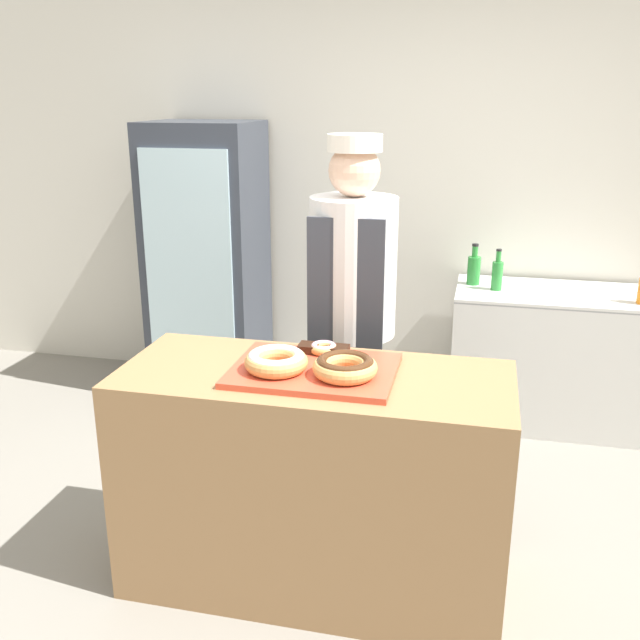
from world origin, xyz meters
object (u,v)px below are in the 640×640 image
at_px(donut_chocolate_glaze, 345,366).
at_px(bottle_green_b, 497,274).
at_px(chest_freezer, 546,356).
at_px(baker_person, 352,318).
at_px(serving_tray, 314,370).
at_px(donut_mini_center, 324,348).
at_px(beverage_fridge, 207,262).
at_px(brownie_back_right, 339,350).
at_px(donut_light_glaze, 276,360).
at_px(bottle_green, 474,269).
at_px(brownie_back_left, 309,348).

xyz_separation_m(donut_chocolate_glaze, bottle_green_b, (0.55, 1.79, -0.06)).
height_order(chest_freezer, bottle_green_b, bottle_green_b).
bearing_deg(baker_person, serving_tray, -91.73).
height_order(donut_mini_center, bottle_green_b, bottle_green_b).
bearing_deg(beverage_fridge, donut_chocolate_glaze, -55.36).
height_order(donut_chocolate_glaze, chest_freezer, donut_chocolate_glaze).
bearing_deg(bottle_green_b, brownie_back_right, -111.51).
xyz_separation_m(serving_tray, chest_freezer, (1.00, 1.77, -0.51)).
relative_size(donut_light_glaze, bottle_green, 0.96).
xyz_separation_m(donut_chocolate_glaze, baker_person, (-0.11, 0.73, -0.05)).
xyz_separation_m(donut_chocolate_glaze, beverage_fridge, (-1.26, 1.82, -0.09)).
distance_m(brownie_back_left, baker_person, 0.51).
bearing_deg(bottle_green, brownie_back_right, -106.12).
relative_size(donut_mini_center, brownie_back_right, 1.45).
height_order(serving_tray, bottle_green_b, bottle_green_b).
height_order(chest_freezer, bottle_green, bottle_green).
bearing_deg(beverage_fridge, donut_light_glaze, -61.27).
height_order(brownie_back_right, bottle_green, bottle_green).
distance_m(donut_chocolate_glaze, brownie_back_right, 0.23).
bearing_deg(donut_mini_center, bottle_green_b, 66.59).
distance_m(baker_person, bottle_green_b, 1.25).
distance_m(serving_tray, bottle_green_b, 1.86).
distance_m(bottle_green, bottle_green_b, 0.17).
relative_size(beverage_fridge, bottle_green_b, 7.20).
relative_size(baker_person, chest_freezer, 1.59).
relative_size(bottle_green, bottle_green_b, 1.02).
bearing_deg(brownie_back_right, bottle_green, 73.88).
xyz_separation_m(beverage_fridge, bottle_green, (1.67, 0.07, 0.03)).
relative_size(donut_chocolate_glaze, beverage_fridge, 0.14).
distance_m(brownie_back_right, chest_freezer, 1.94).
bearing_deg(donut_chocolate_glaze, donut_light_glaze, 180.00).
relative_size(brownie_back_left, baker_person, 0.04).
bearing_deg(brownie_back_left, donut_light_glaze, -107.33).
xyz_separation_m(brownie_back_left, bottle_green, (0.61, 1.67, -0.04)).
relative_size(donut_light_glaze, donut_mini_center, 2.09).
bearing_deg(donut_mini_center, donut_chocolate_glaze, -59.57).
height_order(serving_tray, brownie_back_right, brownie_back_right).
bearing_deg(bottle_green_b, donut_chocolate_glaze, -107.07).
distance_m(serving_tray, brownie_back_right, 0.18).
bearing_deg(donut_chocolate_glaze, baker_person, 98.58).
bearing_deg(bottle_green, donut_light_glaze, -109.59).
relative_size(brownie_back_right, chest_freezer, 0.07).
height_order(brownie_back_right, baker_person, baker_person).
distance_m(donut_light_glaze, donut_chocolate_glaze, 0.26).
relative_size(donut_mini_center, chest_freezer, 0.10).
bearing_deg(chest_freezer, donut_mini_center, -121.90).
relative_size(donut_light_glaze, bottle_green_b, 0.98).
bearing_deg(beverage_fridge, baker_person, -43.60).
bearing_deg(brownie_back_left, donut_mini_center, 0.00).
bearing_deg(baker_person, chest_freezer, 48.32).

